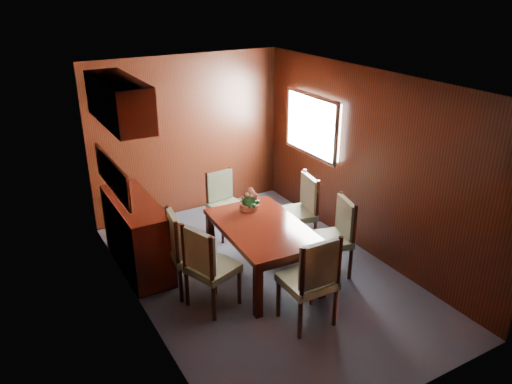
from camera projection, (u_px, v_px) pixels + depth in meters
ground at (265, 276)px, 6.14m from camera, size 4.50×4.50×0.00m
room_shell at (243, 144)px, 5.71m from camera, size 3.06×4.52×2.41m
sideboard at (137, 234)px, 6.19m from camera, size 0.48×1.40×0.90m
dining_table at (263, 233)px, 5.91m from camera, size 1.01×1.54×0.70m
chair_left_near at (207, 264)px, 5.34m from camera, size 0.60×0.61×1.02m
chair_left_far at (185, 247)px, 5.66m from camera, size 0.52×0.54×1.01m
chair_right_near at (336, 232)px, 6.03m from camera, size 0.55×0.57×0.99m
chair_right_far at (301, 207)px, 6.68m from camera, size 0.53×0.55×1.00m
chair_head at (312, 277)px, 5.05m from camera, size 0.51×0.49×1.06m
chair_foot at (224, 200)px, 7.00m from camera, size 0.48×0.47×0.93m
flower_centerpiece at (250, 200)px, 6.24m from camera, size 0.26×0.26×0.26m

